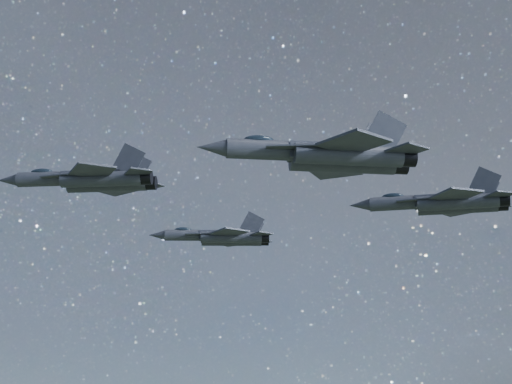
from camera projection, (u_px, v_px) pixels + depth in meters
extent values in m
cylinder|color=#2D3038|center=(52.00, 179.00, 78.66)|extent=(7.28, 3.17, 1.50)
cone|color=#2D3038|center=(8.00, 180.00, 79.14)|extent=(2.57, 1.86, 1.35)
ellipsoid|color=black|center=(42.00, 172.00, 78.98)|extent=(2.47, 1.53, 0.74)
cube|color=#2D3038|center=(101.00, 178.00, 78.13)|extent=(8.01, 3.30, 1.25)
cylinder|color=#2D3038|center=(101.00, 179.00, 77.05)|extent=(8.21, 3.40, 1.50)
cylinder|color=#2D3038|center=(107.00, 184.00, 78.90)|extent=(8.21, 3.40, 1.50)
cylinder|color=black|center=(145.00, 178.00, 76.59)|extent=(1.55, 1.65, 1.39)
cylinder|color=black|center=(150.00, 183.00, 78.44)|extent=(1.55, 1.65, 1.39)
cube|color=#2D3038|center=(64.00, 176.00, 77.21)|extent=(4.99, 3.07, 0.12)
cube|color=#2D3038|center=(73.00, 183.00, 79.70)|extent=(5.05, 1.31, 0.12)
cube|color=#2D3038|center=(92.00, 170.00, 74.91)|extent=(4.76, 5.07, 0.19)
cube|color=#2D3038|center=(112.00, 189.00, 81.18)|extent=(5.52, 5.51, 0.19)
cube|color=#2D3038|center=(138.00, 172.00, 75.48)|extent=(2.80, 2.93, 0.14)
cube|color=#2D3038|center=(149.00, 185.00, 79.73)|extent=(3.26, 3.27, 0.14)
cube|color=#2D3038|center=(129.00, 160.00, 77.02)|extent=(3.22, 1.21, 3.43)
cube|color=#2D3038|center=(136.00, 167.00, 79.32)|extent=(3.34, 0.69, 3.43)
cylinder|color=#2D3038|center=(191.00, 235.00, 98.40)|extent=(6.77, 2.16, 1.40)
cone|color=#2D3038|center=(157.00, 235.00, 98.32)|extent=(2.29, 1.50, 1.26)
ellipsoid|color=black|center=(183.00, 230.00, 98.56)|extent=(2.23, 1.19, 0.69)
cube|color=#2D3038|center=(229.00, 236.00, 98.47)|extent=(7.48, 2.19, 1.17)
cylinder|color=#2D3038|center=(231.00, 237.00, 97.51)|extent=(7.66, 2.27, 1.40)
cylinder|color=#2D3038|center=(231.00, 240.00, 99.24)|extent=(7.66, 2.27, 1.40)
cylinder|color=black|center=(264.00, 238.00, 97.58)|extent=(1.31, 1.42, 1.29)
cylinder|color=black|center=(264.00, 241.00, 99.31)|extent=(1.31, 1.42, 1.29)
cube|color=#2D3038|center=(204.00, 234.00, 97.23)|extent=(4.75, 2.36, 0.11)
cube|color=#2D3038|center=(205.00, 238.00, 99.57)|extent=(4.74, 1.34, 0.11)
cube|color=#2D3038|center=(230.00, 232.00, 95.47)|extent=(4.74, 4.96, 0.18)
cube|color=#2D3038|center=(230.00, 242.00, 101.36)|extent=(5.08, 5.15, 0.18)
cube|color=#2D3038|center=(262.00, 234.00, 96.50)|extent=(2.79, 2.88, 0.13)
cube|color=#2D3038|center=(261.00, 241.00, 100.48)|extent=(3.00, 3.04, 0.13)
cube|color=#2D3038|center=(252.00, 224.00, 97.79)|extent=(3.09, 0.75, 3.20)
cube|color=#2D3038|center=(252.00, 228.00, 99.96)|extent=(3.14, 0.49, 3.20)
cylinder|color=#2D3038|center=(274.00, 150.00, 60.02)|extent=(7.38, 1.59, 1.55)
cone|color=#2D3038|center=(212.00, 148.00, 59.43)|extent=(2.40, 1.41, 1.39)
ellipsoid|color=black|center=(259.00, 140.00, 60.07)|extent=(2.38, 1.06, 0.77)
cube|color=#2D3038|center=(340.00, 154.00, 60.66)|extent=(8.18, 1.53, 1.29)
cylinder|color=#2D3038|center=(349.00, 155.00, 59.63)|extent=(8.37, 1.59, 1.55)
cylinder|color=#2D3038|center=(342.00, 163.00, 61.54)|extent=(8.37, 1.59, 1.55)
cylinder|color=black|center=(407.00, 158.00, 60.21)|extent=(1.30, 1.44, 1.43)
cylinder|color=black|center=(399.00, 165.00, 62.11)|extent=(1.30, 1.44, 1.43)
cube|color=#2D3038|center=(301.00, 147.00, 58.93)|extent=(5.29, 2.09, 0.12)
cube|color=#2D3038|center=(294.00, 158.00, 61.50)|extent=(5.29, 2.04, 0.12)
cube|color=#2D3038|center=(354.00, 143.00, 57.38)|extent=(5.47, 5.63, 0.20)
cube|color=#2D3038|center=(333.00, 169.00, 63.85)|extent=(5.49, 5.64, 0.20)
cube|color=#2D3038|center=(407.00, 150.00, 58.97)|extent=(3.22, 3.30, 0.15)
cube|color=#2D3038|center=(389.00, 168.00, 63.35)|extent=(3.23, 3.31, 0.15)
cube|color=#2D3038|center=(385.00, 132.00, 60.26)|extent=(3.46, 0.46, 3.55)
cube|color=#2D3038|center=(376.00, 143.00, 62.64)|extent=(3.46, 0.44, 3.55)
cylinder|color=#2D3038|center=(404.00, 203.00, 80.05)|extent=(7.04, 3.80, 1.47)
cone|color=#2D3038|center=(360.00, 205.00, 81.00)|extent=(2.57, 2.02, 1.32)
ellipsoid|color=black|center=(393.00, 197.00, 80.48)|extent=(2.44, 1.71, 0.72)
cube|color=#2D3038|center=(453.00, 200.00, 79.00)|extent=(7.72, 4.01, 1.22)
cylinder|color=#2D3038|center=(458.00, 202.00, 77.93)|extent=(7.92, 4.13, 1.47)
cylinder|color=#2D3038|center=(457.00, 207.00, 79.70)|extent=(7.92, 4.13, 1.47)
cylinder|color=black|center=(503.00, 200.00, 77.01)|extent=(1.62, 1.70, 1.35)
cylinder|color=black|center=(502.00, 204.00, 78.78)|extent=(1.62, 1.70, 1.35)
cube|color=#2D3038|center=(421.00, 200.00, 78.47)|extent=(4.71, 3.43, 0.11)
cube|color=#2D3038|center=(421.00, 206.00, 80.86)|extent=(4.99, 1.82, 0.11)
cube|color=#2D3038|center=(456.00, 195.00, 75.89)|extent=(4.32, 4.68, 0.19)
cube|color=#2D3038|center=(455.00, 210.00, 81.91)|extent=(5.39, 5.30, 0.19)
cube|color=#2D3038|center=(500.00, 195.00, 75.99)|extent=(2.53, 2.68, 0.14)
cube|color=#2D3038|center=(497.00, 206.00, 80.06)|extent=(3.19, 3.17, 0.14)
cube|color=#2D3038|center=(485.00, 182.00, 77.60)|extent=(3.02, 1.52, 3.35)
cube|color=#2D3038|center=(484.00, 189.00, 79.81)|extent=(3.20, 1.03, 3.35)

